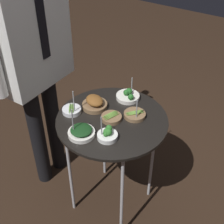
{
  "coord_description": "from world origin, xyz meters",
  "views": [
    {
      "loc": [
        -1.18,
        -0.76,
        1.93
      ],
      "look_at": [
        0.0,
        0.0,
        0.83
      ],
      "focal_mm": 50.0,
      "sensor_mm": 36.0,
      "label": 1
    }
  ],
  "objects_px": {
    "bowl_spinach_mid_right": "(81,132)",
    "bowl_broccoli_front_right": "(107,134)",
    "bowl_asparagus_mid_left": "(72,110)",
    "bowl_roast_front_left": "(95,103)",
    "waiter_figure": "(31,47)",
    "serving_cart": "(112,127)",
    "bowl_asparagus_near_rim": "(135,115)",
    "bowl_broccoli_far_rim": "(128,96)",
    "bowl_asparagus_back_left": "(111,117)"
  },
  "relations": [
    {
      "from": "bowl_spinach_mid_right",
      "to": "bowl_broccoli_front_right",
      "type": "distance_m",
      "value": 0.14
    },
    {
      "from": "bowl_asparagus_mid_left",
      "to": "bowl_broccoli_front_right",
      "type": "relative_size",
      "value": 1.13
    },
    {
      "from": "bowl_asparagus_mid_left",
      "to": "bowl_roast_front_left",
      "type": "height_order",
      "value": "bowl_asparagus_mid_left"
    },
    {
      "from": "bowl_roast_front_left",
      "to": "waiter_figure",
      "type": "distance_m",
      "value": 0.5
    },
    {
      "from": "waiter_figure",
      "to": "bowl_broccoli_front_right",
      "type": "bearing_deg",
      "value": -102.03
    },
    {
      "from": "serving_cart",
      "to": "bowl_asparagus_near_rim",
      "type": "distance_m",
      "value": 0.15
    },
    {
      "from": "serving_cart",
      "to": "bowl_broccoli_far_rim",
      "type": "xyz_separation_m",
      "value": [
        0.23,
        0.03,
        0.08
      ]
    },
    {
      "from": "bowl_broccoli_far_rim",
      "to": "bowl_asparagus_back_left",
      "type": "xyz_separation_m",
      "value": [
        -0.23,
        -0.02,
        -0.01
      ]
    },
    {
      "from": "waiter_figure",
      "to": "bowl_asparagus_back_left",
      "type": "bearing_deg",
      "value": -89.0
    },
    {
      "from": "bowl_asparagus_back_left",
      "to": "waiter_figure",
      "type": "height_order",
      "value": "waiter_figure"
    },
    {
      "from": "serving_cart",
      "to": "bowl_asparagus_near_rim",
      "type": "relative_size",
      "value": 5.55
    },
    {
      "from": "waiter_figure",
      "to": "bowl_broccoli_far_rim",
      "type": "bearing_deg",
      "value": -65.82
    },
    {
      "from": "bowl_broccoli_far_rim",
      "to": "bowl_broccoli_front_right",
      "type": "bearing_deg",
      "value": -166.01
    },
    {
      "from": "bowl_roast_front_left",
      "to": "bowl_broccoli_far_rim",
      "type": "bearing_deg",
      "value": -33.24
    },
    {
      "from": "bowl_broccoli_front_right",
      "to": "waiter_figure",
      "type": "xyz_separation_m",
      "value": [
        0.13,
        0.63,
        0.29
      ]
    },
    {
      "from": "bowl_broccoli_front_right",
      "to": "waiter_figure",
      "type": "relative_size",
      "value": 0.09
    },
    {
      "from": "waiter_figure",
      "to": "serving_cart",
      "type": "bearing_deg",
      "value": -88.4
    },
    {
      "from": "bowl_asparagus_near_rim",
      "to": "bowl_asparagus_back_left",
      "type": "relative_size",
      "value": 1.17
    },
    {
      "from": "bowl_asparagus_mid_left",
      "to": "bowl_roast_front_left",
      "type": "relative_size",
      "value": 1.07
    },
    {
      "from": "bowl_roast_front_left",
      "to": "waiter_figure",
      "type": "height_order",
      "value": "waiter_figure"
    },
    {
      "from": "bowl_asparagus_mid_left",
      "to": "bowl_asparagus_back_left",
      "type": "bearing_deg",
      "value": -72.77
    },
    {
      "from": "bowl_asparagus_near_rim",
      "to": "waiter_figure",
      "type": "bearing_deg",
      "value": 99.12
    },
    {
      "from": "serving_cart",
      "to": "waiter_figure",
      "type": "bearing_deg",
      "value": 91.6
    },
    {
      "from": "bowl_broccoli_far_rim",
      "to": "serving_cart",
      "type": "bearing_deg",
      "value": -173.59
    },
    {
      "from": "serving_cart",
      "to": "bowl_broccoli_far_rim",
      "type": "height_order",
      "value": "bowl_broccoli_far_rim"
    },
    {
      "from": "bowl_broccoli_front_right",
      "to": "waiter_figure",
      "type": "height_order",
      "value": "waiter_figure"
    },
    {
      "from": "bowl_broccoli_far_rim",
      "to": "bowl_spinach_mid_right",
      "type": "bearing_deg",
      "value": 174.91
    },
    {
      "from": "bowl_asparagus_mid_left",
      "to": "waiter_figure",
      "type": "height_order",
      "value": "waiter_figure"
    },
    {
      "from": "serving_cart",
      "to": "waiter_figure",
      "type": "xyz_separation_m",
      "value": [
        -0.02,
        0.56,
        0.37
      ]
    },
    {
      "from": "serving_cart",
      "to": "bowl_spinach_mid_right",
      "type": "height_order",
      "value": "bowl_spinach_mid_right"
    },
    {
      "from": "bowl_spinach_mid_right",
      "to": "waiter_figure",
      "type": "xyz_separation_m",
      "value": [
        0.19,
        0.5,
        0.29
      ]
    },
    {
      "from": "serving_cart",
      "to": "bowl_broccoli_front_right",
      "type": "relative_size",
      "value": 5.31
    },
    {
      "from": "bowl_asparagus_near_rim",
      "to": "bowl_broccoli_front_right",
      "type": "relative_size",
      "value": 0.96
    },
    {
      "from": "bowl_spinach_mid_right",
      "to": "bowl_broccoli_front_right",
      "type": "xyz_separation_m",
      "value": [
        0.06,
        -0.13,
        0.0
      ]
    },
    {
      "from": "bowl_asparagus_mid_left",
      "to": "bowl_asparagus_near_rim",
      "type": "distance_m",
      "value": 0.38
    },
    {
      "from": "serving_cart",
      "to": "bowl_roast_front_left",
      "type": "xyz_separation_m",
      "value": [
        0.04,
        0.15,
        0.09
      ]
    },
    {
      "from": "bowl_spinach_mid_right",
      "to": "bowl_roast_front_left",
      "type": "xyz_separation_m",
      "value": [
        0.24,
        0.09,
        0.01
      ]
    },
    {
      "from": "bowl_broccoli_far_rim",
      "to": "bowl_asparagus_near_rim",
      "type": "height_order",
      "value": "bowl_asparagus_near_rim"
    },
    {
      "from": "bowl_roast_front_left",
      "to": "bowl_asparagus_near_rim",
      "type": "bearing_deg",
      "value": -77.78
    },
    {
      "from": "bowl_broccoli_far_rim",
      "to": "bowl_asparagus_mid_left",
      "type": "relative_size",
      "value": 0.9
    },
    {
      "from": "bowl_asparagus_back_left",
      "to": "bowl_roast_front_left",
      "type": "distance_m",
      "value": 0.15
    },
    {
      "from": "bowl_spinach_mid_right",
      "to": "serving_cart",
      "type": "bearing_deg",
      "value": -17.07
    },
    {
      "from": "serving_cart",
      "to": "bowl_spinach_mid_right",
      "type": "relative_size",
      "value": 4.31
    },
    {
      "from": "bowl_asparagus_near_rim",
      "to": "bowl_broccoli_far_rim",
      "type": "bearing_deg",
      "value": 42.9
    },
    {
      "from": "bowl_roast_front_left",
      "to": "bowl_asparagus_back_left",
      "type": "bearing_deg",
      "value": -106.36
    },
    {
      "from": "bowl_broccoli_far_rim",
      "to": "bowl_roast_front_left",
      "type": "bearing_deg",
      "value": 146.76
    },
    {
      "from": "bowl_spinach_mid_right",
      "to": "bowl_asparagus_near_rim",
      "type": "height_order",
      "value": "bowl_spinach_mid_right"
    },
    {
      "from": "bowl_spinach_mid_right",
      "to": "waiter_figure",
      "type": "distance_m",
      "value": 0.61
    },
    {
      "from": "serving_cart",
      "to": "bowl_asparagus_near_rim",
      "type": "bearing_deg",
      "value": -47.8
    },
    {
      "from": "bowl_asparagus_mid_left",
      "to": "bowl_broccoli_front_right",
      "type": "height_order",
      "value": "bowl_asparagus_mid_left"
    }
  ]
}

